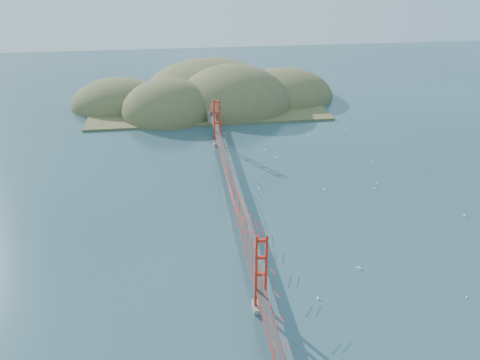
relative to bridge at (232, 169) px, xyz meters
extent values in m
plane|color=#2C4C58|center=(0.00, -0.18, -7.01)|extent=(320.00, 320.00, 0.00)
cube|color=gray|center=(0.00, -30.18, -6.66)|extent=(2.00, 2.40, 0.70)
cube|color=gray|center=(0.00, 29.82, -6.66)|extent=(2.00, 2.40, 0.70)
cube|color=#AE2013|center=(0.00, -0.18, -3.71)|extent=(1.40, 92.00, 0.16)
cube|color=#AE2013|center=(0.00, -0.18, -3.91)|extent=(1.33, 92.00, 0.24)
cube|color=#38383A|center=(0.00, -0.18, -3.61)|extent=(1.19, 92.00, 0.03)
cube|color=gray|center=(0.00, 45.82, -5.36)|extent=(2.20, 2.60, 3.30)
cube|color=brown|center=(0.00, 63.82, -6.76)|extent=(70.00, 40.00, 0.60)
ellipsoid|color=brown|center=(-12.00, 55.82, -7.01)|extent=(28.00, 28.00, 21.00)
ellipsoid|color=brown|center=(8.00, 61.82, -7.01)|extent=(36.00, 36.00, 25.00)
ellipsoid|color=brown|center=(26.00, 69.82, -7.01)|extent=(32.00, 32.00, 18.00)
ellipsoid|color=brown|center=(-28.00, 67.82, -7.01)|extent=(28.00, 28.00, 16.00)
ellipsoid|color=brown|center=(2.00, 77.82, -7.01)|extent=(44.00, 44.00, 22.00)
cube|color=white|center=(41.82, 25.81, -6.96)|extent=(0.50, 0.31, 0.09)
cylinder|color=white|center=(41.82, 25.81, -6.69)|extent=(0.01, 0.01, 0.52)
cube|color=white|center=(12.64, 19.45, -6.94)|extent=(0.63, 0.42, 0.11)
cylinder|color=white|center=(12.64, 19.45, -6.61)|extent=(0.02, 0.02, 0.66)
cube|color=white|center=(41.43, -11.03, -6.95)|extent=(0.22, 0.57, 0.10)
cylinder|color=white|center=(41.43, -11.03, -6.64)|extent=(0.02, 0.02, 0.61)
cube|color=white|center=(16.48, -23.44, -6.94)|extent=(0.58, 0.60, 0.11)
cylinder|color=white|center=(16.48, -23.44, -6.60)|extent=(0.02, 0.02, 0.69)
cube|color=white|center=(29.01, -32.00, -6.96)|extent=(0.43, 0.47, 0.09)
cylinder|color=white|center=(29.01, -32.00, -6.70)|extent=(0.01, 0.01, 0.52)
cube|color=white|center=(11.18, 24.60, -6.95)|extent=(0.46, 0.54, 0.10)
cylinder|color=white|center=(11.18, 24.60, -6.66)|extent=(0.02, 0.02, 0.58)
cube|color=white|center=(34.24, 14.47, -6.96)|extent=(0.47, 0.16, 0.09)
cylinder|color=white|center=(34.24, 14.47, -6.70)|extent=(0.01, 0.01, 0.51)
cube|color=white|center=(8.35, -29.32, -6.95)|extent=(0.23, 0.55, 0.10)
cylinder|color=white|center=(8.35, -29.32, -6.66)|extent=(0.02, 0.02, 0.58)
cube|color=white|center=(24.19, 32.92, -6.95)|extent=(0.54, 0.30, 0.09)
cylinder|color=white|center=(24.19, 32.92, -6.67)|extent=(0.01, 0.01, 0.56)
cube|color=white|center=(19.18, 2.64, -6.95)|extent=(0.27, 0.53, 0.09)
cylinder|color=white|center=(19.18, 2.64, -6.68)|extent=(0.01, 0.01, 0.55)
cube|color=white|center=(30.59, 3.46, -6.95)|extent=(0.49, 0.46, 0.09)
cylinder|color=white|center=(30.59, 3.46, -6.68)|extent=(0.01, 0.01, 0.55)
cube|color=white|center=(29.40, 1.51, -6.95)|extent=(0.56, 0.47, 0.10)
cylinder|color=white|center=(29.40, 1.51, -6.64)|extent=(0.02, 0.02, 0.61)
cube|color=white|center=(35.46, 35.95, -6.94)|extent=(0.51, 0.59, 0.11)
cylinder|color=white|center=(35.46, 35.95, -6.62)|extent=(0.02, 0.02, 0.64)
cube|color=white|center=(44.45, 25.50, -6.96)|extent=(0.30, 0.49, 0.09)
cylinder|color=white|center=(44.45, 25.50, -6.70)|extent=(0.01, 0.01, 0.51)
cube|color=white|center=(6.00, 4.53, -6.95)|extent=(0.27, 0.60, 0.11)
cylinder|color=white|center=(6.00, 4.53, -6.63)|extent=(0.02, 0.02, 0.63)
camera|label=1|loc=(-9.46, -78.41, 36.58)|focal=35.00mm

